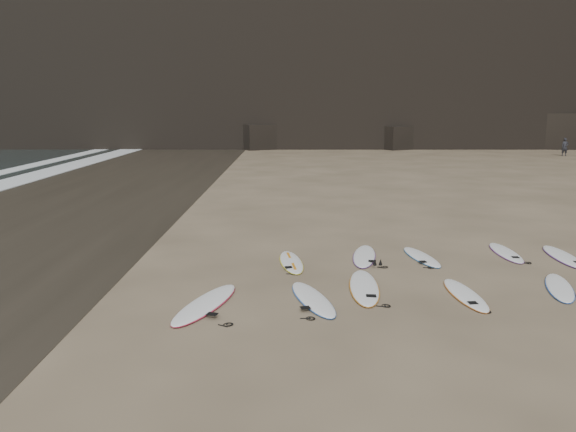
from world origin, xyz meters
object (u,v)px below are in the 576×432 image
surfboard_5 (291,262)px  surfboard_9 (563,256)px  person_a (565,147)px  surfboard_0 (205,303)px  surfboard_7 (421,257)px  surfboard_3 (465,294)px  surfboard_2 (364,287)px  surfboard_4 (559,287)px  surfboard_1 (313,299)px  surfboard_8 (506,252)px  surfboard_6 (364,256)px

surfboard_5 → surfboard_9: size_ratio=0.91×
surfboard_5 → person_a: (24.20, 34.32, 0.75)m
surfboard_0 → surfboard_7: size_ratio=1.22×
surfboard_3 → person_a: (20.24, 37.06, 0.75)m
surfboard_7 → person_a: size_ratio=1.44×
surfboard_3 → surfboard_5: (-3.96, 2.74, 0.00)m
surfboard_2 → surfboard_4: 4.65m
surfboard_2 → surfboard_9: 6.67m
surfboard_1 → surfboard_8: 7.12m
surfboard_1 → surfboard_3: bearing=-10.8°
surfboard_2 → surfboard_5: 2.80m
surfboard_6 → surfboard_0: bearing=-124.9°
surfboard_1 → surfboard_6: 4.02m
surfboard_3 → surfboard_7: 3.28m
surfboard_4 → surfboard_6: (-4.26, 2.85, 0.00)m
surfboard_2 → surfboard_6: surfboard_2 is taller
surfboard_5 → person_a: person_a is taller
surfboard_1 → surfboard_5: (-0.46, 3.04, -0.00)m
surfboard_2 → person_a: bearing=62.4°
surfboard_4 → surfboard_7: size_ratio=1.02×
surfboard_6 → person_a: bearing=66.8°
surfboard_4 → surfboard_9: size_ratio=0.90×
surfboard_0 → surfboard_6: surfboard_0 is taller
surfboard_6 → surfboard_9: size_ratio=0.98×
surfboard_4 → surfboard_7: 3.81m
surfboard_4 → surfboard_5: bearing=178.9°
surfboard_2 → surfboard_4: (4.65, -0.01, -0.01)m
surfboard_1 → surfboard_6: bearing=50.2°
surfboard_1 → surfboard_9: bearing=10.4°
surfboard_6 → surfboard_5: bearing=-153.4°
surfboard_5 → surfboard_6: surfboard_6 is taller
surfboard_3 → surfboard_8: size_ratio=1.00×
surfboard_7 → surfboard_9: size_ratio=0.88×
surfboard_6 → surfboard_3: bearing=-51.1°
surfboard_1 → surfboard_9: surfboard_9 is taller
surfboard_5 → surfboard_8: size_ratio=1.00×
surfboard_3 → person_a: 42.23m
surfboard_8 → surfboard_9: (1.47, -0.46, 0.00)m
surfboard_2 → person_a: 42.89m
surfboard_9 → surfboard_1: bearing=-150.0°
surfboard_0 → surfboard_3: surfboard_0 is taller
surfboard_0 → person_a: person_a is taller
surfboard_8 → surfboard_1: bearing=-143.9°
surfboard_4 → surfboard_8: (-0.04, 3.23, 0.00)m
person_a → surfboard_4: bearing=-110.4°
surfboard_2 → surfboard_6: (0.38, 2.84, -0.00)m
surfboard_5 → surfboard_6: size_ratio=0.93×
surfboard_3 → surfboard_7: surfboard_3 is taller
surfboard_8 → person_a: bearing=63.2°
surfboard_5 → surfboard_7: size_ratio=1.03×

